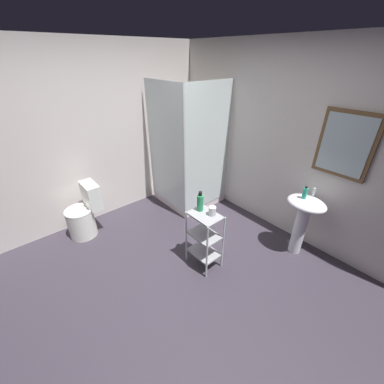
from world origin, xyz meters
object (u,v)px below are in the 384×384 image
Objects in this scene: storage_cart at (205,236)px; hand_soap_bottle at (305,193)px; pedestal_sink at (303,215)px; body_wash_bottle_green at (200,202)px; rinse_cup at (212,211)px; toilet at (84,215)px; shower_stall at (188,179)px.

hand_soap_bottle reaches higher than storage_cart.
pedestal_sink is 3.34× the size of body_wash_bottle_green.
rinse_cup is (-0.53, -1.00, -0.09)m from hand_soap_bottle.
pedestal_sink is 2.93m from toilet.
hand_soap_bottle reaches higher than rinse_cup.
hand_soap_bottle is (0.58, 1.05, 0.44)m from storage_cart.
pedestal_sink is 1.31m from body_wash_bottle_green.
toilet is 1.78m from storage_cart.
storage_cart is at bearing -118.96° from hand_soap_bottle.
body_wash_bottle_green reaches higher than pedestal_sink.
body_wash_bottle_green reaches higher than storage_cart.
hand_soap_bottle is at bearing 56.40° from body_wash_bottle_green.
storage_cart is at bearing -120.17° from pedestal_sink.
storage_cart is (1.24, -0.78, -0.03)m from shower_stall.
body_wash_bottle_green is at bearing -124.62° from pedestal_sink.
hand_soap_bottle is (1.82, 0.27, 0.42)m from shower_stall.
shower_stall is 8.25× the size of body_wash_bottle_green.
shower_stall reaches higher than rinse_cup.
hand_soap_bottle is 1.13m from rinse_cup.
body_wash_bottle_green is at bearing -166.09° from rinse_cup.
toilet is (-2.16, -1.96, -0.26)m from pedestal_sink.
shower_stall is 2.63× the size of toilet.
toilet is at bearing -149.46° from rinse_cup.
body_wash_bottle_green is at bearing 32.12° from toilet.
hand_soap_bottle is at bearing 62.01° from rinse_cup.
rinse_cup is (-0.57, -1.02, 0.21)m from pedestal_sink.
storage_cart is at bearing -9.09° from body_wash_bottle_green.
storage_cart is 7.10× the size of rinse_cup.
toilet is at bearing -150.15° from storage_cart.
pedestal_sink is 1.07× the size of toilet.
toilet is at bearing -100.33° from shower_stall.
toilet is 4.74× the size of hand_soap_bottle.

